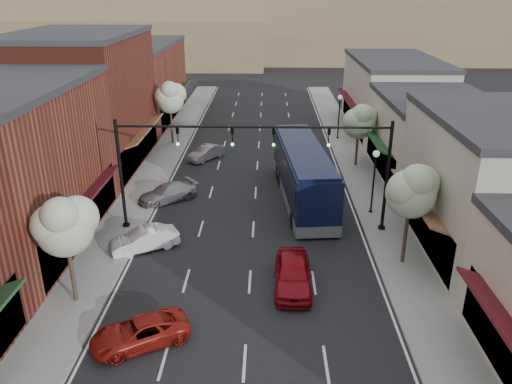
# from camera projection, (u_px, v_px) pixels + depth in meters

# --- Properties ---
(ground) EXTENTS (160.00, 160.00, 0.00)m
(ground) POSITION_uv_depth(u_px,v_px,m) (248.00, 305.00, 23.90)
(ground) COLOR black
(ground) RESTS_ON ground
(sidewalk_left) EXTENTS (2.80, 73.00, 0.15)m
(sidewalk_left) POSITION_uv_depth(u_px,v_px,m) (155.00, 170.00, 41.15)
(sidewalk_left) COLOR gray
(sidewalk_left) RESTS_ON ground
(sidewalk_right) EXTENTS (2.80, 73.00, 0.15)m
(sidewalk_right) POSITION_uv_depth(u_px,v_px,m) (360.00, 172.00, 40.77)
(sidewalk_right) COLOR gray
(sidewalk_right) RESTS_ON ground
(curb_left) EXTENTS (0.25, 73.00, 0.17)m
(curb_left) POSITION_uv_depth(u_px,v_px,m) (172.00, 170.00, 41.12)
(curb_left) COLOR gray
(curb_left) RESTS_ON ground
(curb_right) EXTENTS (0.25, 73.00, 0.17)m
(curb_right) POSITION_uv_depth(u_px,v_px,m) (342.00, 171.00, 40.80)
(curb_right) COLOR gray
(curb_right) RESTS_ON ground
(bldg_left_midfar) EXTENTS (10.14, 14.10, 10.90)m
(bldg_left_midfar) POSITION_uv_depth(u_px,v_px,m) (83.00, 102.00, 40.63)
(bldg_left_midfar) COLOR maroon
(bldg_left_midfar) RESTS_ON ground
(bldg_left_far) EXTENTS (10.14, 18.10, 8.40)m
(bldg_left_far) POSITION_uv_depth(u_px,v_px,m) (134.00, 82.00, 55.88)
(bldg_left_far) COLOR brown
(bldg_left_far) RESTS_ON ground
(bldg_right_midnear) EXTENTS (9.14, 12.10, 7.90)m
(bldg_right_midnear) POSITION_uv_depth(u_px,v_px,m) (499.00, 185.00, 27.64)
(bldg_right_midnear) COLOR #B9B09E
(bldg_right_midnear) RESTS_ON ground
(bldg_right_midfar) EXTENTS (9.14, 12.10, 6.40)m
(bldg_right_midfar) POSITION_uv_depth(u_px,v_px,m) (432.00, 137.00, 39.01)
(bldg_right_midfar) COLOR #BBAD95
(bldg_right_midfar) RESTS_ON ground
(bldg_right_far) EXTENTS (9.14, 16.10, 7.40)m
(bldg_right_far) POSITION_uv_depth(u_px,v_px,m) (392.00, 95.00, 51.75)
(bldg_right_far) COLOR #B9B09E
(bldg_right_far) RESTS_ON ground
(hill_far) EXTENTS (120.00, 30.00, 12.00)m
(hill_far) POSITION_uv_depth(u_px,v_px,m) (265.00, 28.00, 104.73)
(hill_far) COLOR #7A6647
(hill_far) RESTS_ON ground
(hill_near) EXTENTS (50.00, 20.00, 8.00)m
(hill_near) POSITION_uv_depth(u_px,v_px,m) (133.00, 43.00, 94.97)
(hill_near) COLOR #7A6647
(hill_near) RESTS_ON ground
(signal_mast_right) EXTENTS (8.22, 0.46, 7.00)m
(signal_mast_right) POSITION_uv_depth(u_px,v_px,m) (348.00, 160.00, 29.39)
(signal_mast_right) COLOR black
(signal_mast_right) RESTS_ON ground
(signal_mast_left) EXTENTS (8.22, 0.46, 7.00)m
(signal_mast_left) POSITION_uv_depth(u_px,v_px,m) (159.00, 159.00, 29.65)
(signal_mast_left) COLOR black
(signal_mast_left) RESTS_ON ground
(tree_right_near) EXTENTS (2.85, 2.65, 5.95)m
(tree_right_near) POSITION_uv_depth(u_px,v_px,m) (413.00, 189.00, 25.65)
(tree_right_near) COLOR #47382B
(tree_right_near) RESTS_ON ground
(tree_right_far) EXTENTS (2.85, 2.65, 5.43)m
(tree_right_far) POSITION_uv_depth(u_px,v_px,m) (360.00, 120.00, 40.61)
(tree_right_far) COLOR #47382B
(tree_right_far) RESTS_ON ground
(tree_left_near) EXTENTS (2.85, 2.65, 5.69)m
(tree_left_near) POSITION_uv_depth(u_px,v_px,m) (65.00, 224.00, 22.42)
(tree_left_near) COLOR #47382B
(tree_left_near) RESTS_ON ground
(tree_left_far) EXTENTS (2.85, 2.65, 6.13)m
(tree_left_far) POSITION_uv_depth(u_px,v_px,m) (170.00, 97.00, 46.29)
(tree_left_far) COLOR #47382B
(tree_left_far) RESTS_ON ground
(lamp_post_near) EXTENTS (0.44, 0.44, 4.44)m
(lamp_post_near) POSITION_uv_depth(u_px,v_px,m) (375.00, 172.00, 32.27)
(lamp_post_near) COLOR black
(lamp_post_near) RESTS_ON ground
(lamp_post_far) EXTENTS (0.44, 0.44, 4.44)m
(lamp_post_far) POSITION_uv_depth(u_px,v_px,m) (339.00, 110.00, 48.44)
(lamp_post_far) COLOR black
(lamp_post_far) RESTS_ON ground
(coach_bus) EXTENTS (3.95, 12.92, 3.89)m
(coach_bus) POSITION_uv_depth(u_px,v_px,m) (303.00, 173.00, 34.90)
(coach_bus) COLOR black
(coach_bus) RESTS_ON ground
(red_hatchback) EXTENTS (1.95, 4.63, 1.56)m
(red_hatchback) POSITION_uv_depth(u_px,v_px,m) (293.00, 273.00, 25.03)
(red_hatchback) COLOR maroon
(red_hatchback) RESTS_ON ground
(parked_car_a) EXTENTS (4.57, 3.63, 1.16)m
(parked_car_a) POSITION_uv_depth(u_px,v_px,m) (140.00, 332.00, 21.08)
(parked_car_a) COLOR maroon
(parked_car_a) RESTS_ON ground
(parked_car_b) EXTENTS (4.09, 3.05, 1.29)m
(parked_car_b) POSITION_uv_depth(u_px,v_px,m) (144.00, 239.00, 28.67)
(parked_car_b) COLOR silver
(parked_car_b) RESTS_ON ground
(parked_car_c) EXTENTS (4.43, 4.01, 1.24)m
(parked_car_c) POSITION_uv_depth(u_px,v_px,m) (167.00, 193.00, 35.17)
(parked_car_c) COLOR gray
(parked_car_c) RESTS_ON ground
(parked_car_e) EXTENTS (3.21, 3.77, 1.22)m
(parked_car_e) POSITION_uv_depth(u_px,v_px,m) (206.00, 153.00, 43.65)
(parked_car_e) COLOR #939398
(parked_car_e) RESTS_ON ground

